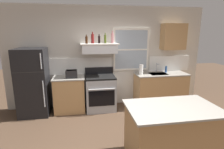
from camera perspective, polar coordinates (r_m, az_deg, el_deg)
back_wall at (r=5.03m, az=-1.03°, el=5.50°), size 5.40×0.11×2.70m
refrigerator at (r=4.85m, az=-23.48°, el=-2.26°), size 0.70×0.72×1.65m
counter_left_of_stove at (r=4.88m, az=-13.14°, el=-5.95°), size 0.79×0.63×0.91m
toaster at (r=4.65m, az=-12.57°, el=0.24°), size 0.30×0.20×0.19m
stove_range at (r=4.85m, az=-3.65°, el=-5.63°), size 0.76×0.69×1.09m
range_hood_shelf at (r=4.70m, az=-3.98°, el=8.25°), size 0.96×0.52×0.24m
bottle_brown_stout at (r=4.62m, az=-8.00°, el=10.72°), size 0.06×0.06×0.22m
bottle_red_label_wine at (r=4.71m, az=-6.10°, el=11.16°), size 0.07×0.07×0.28m
bottle_balsamic_dark at (r=4.74m, az=-4.05°, el=10.91°), size 0.06×0.06×0.23m
bottle_olive_oil_square at (r=4.73m, az=-2.14°, el=11.11°), size 0.06×0.06×0.26m
bottle_rose_pink at (r=4.68m, az=0.13°, el=11.35°), size 0.07×0.07×0.31m
counter_right_with_sink at (r=5.32m, az=14.90°, el=-4.42°), size 1.43×0.63×0.91m
sink_faucet at (r=5.21m, az=13.87°, el=2.41°), size 0.03×0.17×0.28m
paper_towel_roll at (r=4.96m, az=9.11°, el=1.62°), size 0.11×0.11×0.27m
dish_soap_bottle at (r=5.35m, az=16.57°, el=1.58°), size 0.06×0.06×0.18m
kitchen_island at (r=3.17m, az=17.97°, el=-17.23°), size 1.40×0.90×0.91m
upper_cabinet_right at (r=5.36m, az=18.69°, el=11.17°), size 0.64×0.32×0.70m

